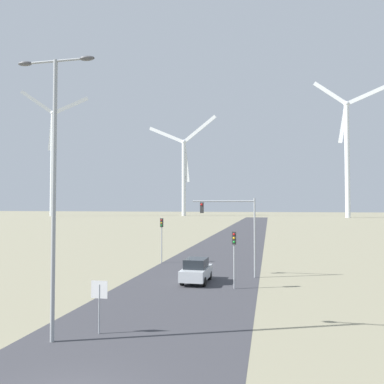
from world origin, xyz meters
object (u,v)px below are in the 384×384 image
(wind_turbine_center, at_px, (347,149))
(traffic_light_mast_overhead, at_px, (233,220))
(traffic_light_post_near_left, at_px, (162,230))
(wind_turbine_left, at_px, (184,169))
(stop_sign_near, at_px, (99,297))
(car_approaching, at_px, (196,270))
(traffic_light_post_near_right, at_px, (234,247))
(streetlamp, at_px, (54,167))
(wind_turbine_far_left, at_px, (53,154))

(wind_turbine_center, bearing_deg, traffic_light_mast_overhead, -104.17)
(traffic_light_post_near_left, height_order, wind_turbine_left, wind_turbine_left)
(traffic_light_mast_overhead, xyz_separation_m, wind_turbine_left, (-42.57, 166.83, 21.03))
(stop_sign_near, xyz_separation_m, car_approaching, (2.21, 12.01, -0.78))
(traffic_light_post_near_right, height_order, wind_turbine_left, wind_turbine_left)
(streetlamp, relative_size, wind_turbine_left, 0.23)
(traffic_light_post_near_right, xyz_separation_m, wind_turbine_center, (37.67, 155.60, 28.65))
(stop_sign_near, distance_m, traffic_light_post_near_right, 11.76)
(traffic_light_mast_overhead, relative_size, wind_turbine_far_left, 0.10)
(traffic_light_post_near_right, distance_m, wind_turbine_far_left, 188.86)
(car_approaching, height_order, wind_turbine_center, wind_turbine_center)
(traffic_light_post_near_right, bearing_deg, traffic_light_mast_overhead, 96.41)
(traffic_light_mast_overhead, height_order, car_approaching, traffic_light_mast_overhead)
(car_approaching, distance_m, wind_turbine_left, 176.12)
(car_approaching, bearing_deg, wind_turbine_center, 75.20)
(wind_turbine_far_left, bearing_deg, streetlamp, -57.72)
(stop_sign_near, distance_m, wind_turbine_far_left, 194.65)
(traffic_light_post_near_right, distance_m, wind_turbine_left, 178.05)
(stop_sign_near, height_order, wind_turbine_far_left, wind_turbine_far_left)
(wind_turbine_far_left, bearing_deg, traffic_light_post_near_left, -54.26)
(stop_sign_near, xyz_separation_m, wind_turbine_center, (42.90, 166.05, 29.90))
(streetlamp, bearing_deg, stop_sign_near, 41.42)
(traffic_light_post_near_left, distance_m, traffic_light_mast_overhead, 9.87)
(stop_sign_near, distance_m, traffic_light_mast_overhead, 15.90)
(traffic_light_mast_overhead, bearing_deg, traffic_light_post_near_right, -83.59)
(traffic_light_post_near_left, height_order, wind_turbine_far_left, wind_turbine_far_left)
(streetlamp, distance_m, wind_turbine_far_left, 194.10)
(traffic_light_post_near_right, bearing_deg, wind_turbine_center, 76.39)
(stop_sign_near, distance_m, car_approaching, 12.23)
(traffic_light_post_near_left, distance_m, wind_turbine_far_left, 175.77)
(wind_turbine_center, bearing_deg, traffic_light_post_near_right, -103.61)
(car_approaching, distance_m, wind_turbine_center, 162.25)
(wind_turbine_far_left, height_order, wind_turbine_center, wind_turbine_far_left)
(traffic_light_post_near_left, relative_size, wind_turbine_far_left, 0.07)
(wind_turbine_left, bearing_deg, traffic_light_post_near_left, -77.83)
(streetlamp, relative_size, stop_sign_near, 5.12)
(traffic_light_post_near_left, bearing_deg, traffic_light_post_near_right, -50.92)
(stop_sign_near, xyz_separation_m, traffic_light_mast_overhead, (4.74, 14.88, 2.95))
(traffic_light_post_near_right, bearing_deg, streetlamp, -119.82)
(wind_turbine_far_left, relative_size, wind_turbine_left, 1.23)
(streetlamp, bearing_deg, car_approaching, 74.34)
(traffic_light_post_near_left, bearing_deg, car_approaching, -58.61)
(traffic_light_post_near_left, relative_size, wind_turbine_center, 0.07)
(car_approaching, xyz_separation_m, wind_turbine_far_left, (-106.52, 149.34, 32.00))
(streetlamp, distance_m, traffic_light_post_near_right, 14.37)
(traffic_light_mast_overhead, bearing_deg, traffic_light_post_near_left, 143.33)
(streetlamp, height_order, wind_turbine_left, wind_turbine_left)
(stop_sign_near, relative_size, wind_turbine_center, 0.04)
(streetlamp, bearing_deg, traffic_light_mast_overhead, 68.89)
(streetlamp, distance_m, wind_turbine_left, 187.51)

